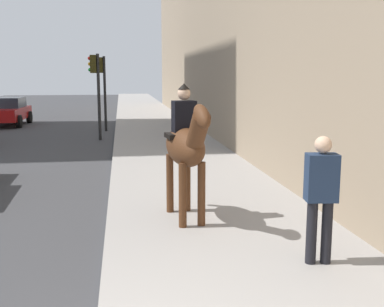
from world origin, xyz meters
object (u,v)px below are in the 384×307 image
traffic_light_near_curb (96,82)px  mounted_horse_near (186,145)px  traffic_light_far_curb (102,81)px  car_mid_lane (8,111)px  pedestrian_greeting (321,191)px

traffic_light_near_curb → mounted_horse_near: bearing=-169.8°
mounted_horse_near → traffic_light_far_curb: bearing=-179.8°
traffic_light_far_curb → traffic_light_near_curb: bearing=177.4°
car_mid_lane → traffic_light_near_curb: (-6.29, -4.84, 1.56)m
mounted_horse_near → pedestrian_greeting: (-2.13, -1.47, -0.33)m
traffic_light_near_curb → traffic_light_far_curb: traffic_light_far_curb is taller
mounted_horse_near → pedestrian_greeting: mounted_horse_near is taller
car_mid_lane → mounted_horse_near: bearing=22.5°
mounted_horse_near → car_mid_lane: 18.86m
pedestrian_greeting → car_mid_lane: 21.38m
traffic_light_near_curb → traffic_light_far_curb: size_ratio=0.99×
mounted_horse_near → traffic_light_near_curb: 11.48m
pedestrian_greeting → traffic_light_far_curb: size_ratio=0.50×
traffic_light_near_curb → car_mid_lane: bearing=37.6°
mounted_horse_near → traffic_light_near_curb: traffic_light_near_curb is taller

